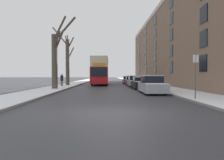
# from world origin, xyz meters

# --- Properties ---
(ground_plane) EXTENTS (320.00, 320.00, 0.00)m
(ground_plane) POSITION_xyz_m (0.00, 0.00, 0.00)
(ground_plane) COLOR #38383D
(sidewalk_left) EXTENTS (3.19, 130.00, 0.16)m
(sidewalk_left) POSITION_xyz_m (-6.19, 53.00, 0.08)
(sidewalk_left) COLOR slate
(sidewalk_left) RESTS_ON ground
(sidewalk_right) EXTENTS (3.19, 130.00, 0.16)m
(sidewalk_right) POSITION_xyz_m (6.19, 53.00, 0.08)
(sidewalk_right) COLOR slate
(sidewalk_right) RESTS_ON ground
(terrace_facade_right) EXTENTS (9.10, 52.30, 12.72)m
(terrace_facade_right) POSITION_xyz_m (12.28, 27.61, 6.37)
(terrace_facade_right) COLOR #7A604C
(terrace_facade_right) RESTS_ON ground
(bare_tree_left_0) EXTENTS (2.68, 2.43, 7.64)m
(bare_tree_left_0) POSITION_xyz_m (-5.63, 13.95, 3.47)
(bare_tree_left_0) COLOR #4C4238
(bare_tree_left_0) RESTS_ON ground
(bare_tree_left_1) EXTENTS (3.15, 2.89, 8.47)m
(bare_tree_left_1) POSITION_xyz_m (-6.02, 22.64, 3.91)
(bare_tree_left_1) COLOR #4C4238
(bare_tree_left_1) RESTS_ON ground
(double_decker_bus) EXTENTS (2.54, 11.44, 4.26)m
(double_decker_bus) POSITION_xyz_m (-1.44, 26.88, 2.41)
(double_decker_bus) COLOR red
(double_decker_bus) RESTS_ON ground
(parked_car_0) EXTENTS (1.77, 4.53, 1.55)m
(parked_car_0) POSITION_xyz_m (3.52, 9.42, 0.71)
(parked_car_0) COLOR #9EA3AD
(parked_car_0) RESTS_ON ground
(parked_car_1) EXTENTS (1.77, 4.41, 1.41)m
(parked_car_1) POSITION_xyz_m (3.52, 15.71, 0.66)
(parked_car_1) COLOR black
(parked_car_1) RESTS_ON ground
(parked_car_2) EXTENTS (1.84, 4.20, 1.51)m
(parked_car_2) POSITION_xyz_m (3.52, 20.86, 0.69)
(parked_car_2) COLOR #9EA3AD
(parked_car_2) RESTS_ON ground
(parked_car_3) EXTENTS (1.72, 3.94, 1.46)m
(parked_car_3) POSITION_xyz_m (3.52, 26.05, 0.66)
(parked_car_3) COLOR maroon
(parked_car_3) RESTS_ON ground
(parked_car_4) EXTENTS (1.72, 3.92, 1.38)m
(parked_car_4) POSITION_xyz_m (3.52, 32.00, 0.64)
(parked_car_4) COLOR #474C56
(parked_car_4) RESTS_ON ground
(oncoming_van) EXTENTS (2.06, 4.95, 2.38)m
(oncoming_van) POSITION_xyz_m (-2.86, 43.43, 1.29)
(oncoming_van) COLOR #9EA3AD
(oncoming_van) RESTS_ON ground
(pedestrian_left_sidewalk) EXTENTS (0.38, 0.38, 1.74)m
(pedestrian_left_sidewalk) POSITION_xyz_m (-6.19, 19.60, 0.96)
(pedestrian_left_sidewalk) COLOR #4C4742
(pedestrian_left_sidewalk) RESTS_ON ground
(street_sign_post) EXTENTS (0.32, 0.07, 2.77)m
(street_sign_post) POSITION_xyz_m (4.89, 3.73, 1.58)
(street_sign_post) COLOR #4C4F54
(street_sign_post) RESTS_ON ground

